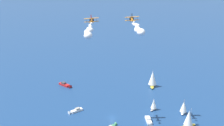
{
  "coord_description": "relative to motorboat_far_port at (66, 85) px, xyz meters",
  "views": [
    {
      "loc": [
        69.04,
        -111.37,
        77.23
      ],
      "look_at": [
        -0.25,
        0.38,
        32.09
      ],
      "focal_mm": 42.9,
      "sensor_mm": 36.0,
      "label": 1
    }
  ],
  "objects": [
    {
      "name": "sailboat_outer_ring_b",
      "position": [
        66.7,
        1.17,
        2.72
      ],
      "size": [
        3.58,
        6.17,
        7.81
      ],
      "color": "#9E9993",
      "rests_on": "ground_plane"
    },
    {
      "name": "biplane_wingman",
      "position": [
        58.01,
        -12.13,
        53.67
      ],
      "size": [
        6.8,
        6.9,
        3.61
      ],
      "color": "orange"
    },
    {
      "name": "smoke_trail_wingman",
      "position": [
        72.0,
        -33.01,
        53.76
      ],
      "size": [
        17.48,
        24.73,
        3.03
      ],
      "color": "silver"
    },
    {
      "name": "sailboat_inshore",
      "position": [
        89.49,
        -6.33,
        4.06
      ],
      "size": [
        7.04,
        7.97,
        10.76
      ],
      "color": "gold",
      "rests_on": "ground_plane"
    },
    {
      "name": "motorboat_far_port",
      "position": [
        0.0,
        0.0,
        0.0
      ],
      "size": [
        11.1,
        4.09,
        3.15
      ],
      "color": "#B21E1E",
      "rests_on": "ground_plane"
    },
    {
      "name": "biplane_lead",
      "position": [
        42.17,
        -24.82,
        53.4
      ],
      "size": [
        6.8,
        6.9,
        3.61
      ],
      "color": "orange"
    },
    {
      "name": "wingwalker_lead",
      "position": [
        42.05,
        -24.88,
        55.58
      ],
      "size": [
        0.82,
        0.59,
        1.77
      ],
      "color": "red"
    },
    {
      "name": "ground_plane",
      "position": [
        50.76,
        -19.46,
        -0.85
      ],
      "size": [
        2000.0,
        2000.0,
        0.0
      ],
      "primitive_type": "plane",
      "color": "navy"
    },
    {
      "name": "smoke_trail_lead",
      "position": [
        55.68,
        -45.34,
        53.18
      ],
      "size": [
        17.15,
        24.61,
        3.24
      ],
      "color": "silver"
    },
    {
      "name": "motorboat_offshore",
      "position": [
        70.45,
        -13.44,
        -0.08
      ],
      "size": [
        7.9,
        9.45,
        2.86
      ],
      "color": "white",
      "rests_on": "ground_plane"
    },
    {
      "name": "wingwalker_wingman",
      "position": [
        57.89,
        -12.19,
        55.86
      ],
      "size": [
        0.82,
        0.59,
        1.77
      ],
      "color": "black"
    },
    {
      "name": "motorboat_mid_cluster",
      "position": [
        29.08,
        -25.39,
        -0.17
      ],
      "size": [
        5.23,
        8.93,
        2.53
      ],
      "color": "white",
      "rests_on": "ground_plane"
    },
    {
      "name": "sailboat_trailing",
      "position": [
        82.92,
        6.17,
        3.26
      ],
      "size": [
        4.12,
        7.11,
        9.01
      ],
      "color": "white",
      "rests_on": "ground_plane"
    },
    {
      "name": "sailboat_ahead",
      "position": [
        52.45,
        31.83,
        5.07
      ],
      "size": [
        7.31,
        10.31,
        12.96
      ],
      "color": "gold",
      "rests_on": "ground_plane"
    }
  ]
}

